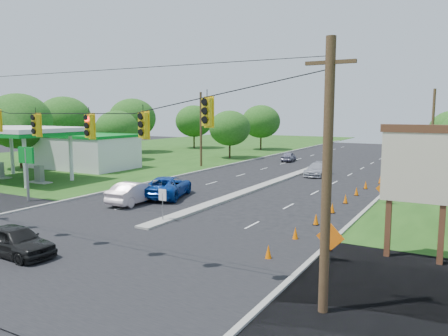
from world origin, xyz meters
The scene contains 40 objects.
ground centered at (0.00, 0.00, 0.00)m, with size 160.00×160.00×0.00m, color black.
grass_left centered at (-30.00, 20.00, 0.00)m, with size 40.00×160.00×0.06m, color #1E4714.
cross_street centered at (0.00, 0.00, 0.00)m, with size 160.00×14.00×0.02m, color black.
curb_left centered at (-10.10, 30.00, 0.00)m, with size 0.25×110.00×0.16m, color gray.
curb_right centered at (10.10, 30.00, 0.00)m, with size 0.25×110.00×0.16m, color gray.
median centered at (0.00, 21.00, 0.00)m, with size 1.00×34.00×0.18m, color gray.
median_sign centered at (0.00, 6.00, 1.46)m, with size 0.55×0.06×2.05m.
signal_span centered at (-0.05, -1.00, 4.97)m, with size 25.60×0.32×9.00m.
utility_pole_far_left centered at (-12.50, 30.00, 4.50)m, with size 0.28×0.28×9.00m, color #422D1C.
utility_pole_far_right centered at (12.50, 35.00, 4.50)m, with size 0.28×0.28×9.00m, color #422D1C.
gas_station centered at (-23.64, 20.24, 2.58)m, with size 18.40×19.70×5.20m.
pylon_sign centered at (14.31, 6.20, 4.00)m, with size 5.90×2.30×6.12m.
cone_0 centered at (8.27, 3.00, 0.35)m, with size 0.32×0.32×0.70m, color #F26702.
cone_1 centered at (8.27, 6.50, 0.35)m, with size 0.32×0.32×0.70m, color #F26702.
cone_2 centered at (8.27, 10.00, 0.35)m, with size 0.32×0.32×0.70m, color #F26702.
cone_3 centered at (8.27, 13.50, 0.35)m, with size 0.32×0.32×0.70m, color #F26702.
cone_4 centered at (8.27, 17.00, 0.35)m, with size 0.32×0.32×0.70m, color #F26702.
cone_5 centered at (8.27, 20.50, 0.35)m, with size 0.32×0.32×0.70m, color #F26702.
cone_6 centered at (8.27, 24.00, 0.35)m, with size 0.32×0.32×0.70m, color #F26702.
cone_7 centered at (8.87, 27.50, 0.35)m, with size 0.32×0.32×0.70m, color #F26702.
cone_8 centered at (8.87, 31.00, 0.35)m, with size 0.32×0.32×0.70m, color #F26702.
cone_9 centered at (8.87, 34.50, 0.35)m, with size 0.32×0.32×0.70m, color #F26702.
cone_10 centered at (8.87, 38.00, 0.35)m, with size 0.32×0.32×0.70m, color #F26702.
cone_11 centered at (8.87, 41.50, 0.35)m, with size 0.32×0.32×0.70m, color #F26702.
work_sign_0 centered at (10.80, 4.00, 1.09)m, with size 1.27×0.58×1.37m.
work_sign_1 centered at (10.80, 18.00, 1.09)m, with size 1.27×0.58×1.37m.
work_sign_2 centered at (10.80, 32.00, 1.09)m, with size 1.27×0.58×1.37m.
tree_1 centered at (-30.00, 18.00, 5.58)m, with size 7.56×7.56×8.82m.
tree_2 centered at (-26.00, 30.00, 4.34)m, with size 5.88×5.88×6.86m.
tree_3 centered at (-32.00, 40.00, 5.58)m, with size 7.56×7.56×8.82m.
tree_4 centered at (-28.00, 52.00, 4.96)m, with size 6.72×6.72×7.84m.
tree_5 centered at (-14.00, 40.00, 4.34)m, with size 5.88×5.88×6.86m.
tree_6 centered at (-16.00, 55.00, 4.96)m, with size 6.72×6.72×7.84m.
tree_14 centered at (-34.00, 28.00, 5.58)m, with size 7.56×7.56×8.82m.
black_sedan centered at (-2.14, -2.33, 0.73)m, with size 1.72×4.29×1.46m, color black.
white_sedan centered at (-5.22, 9.53, 0.80)m, with size 1.68×4.83×1.59m, color silver.
blue_pickup centered at (-4.58, 12.57, 0.83)m, with size 2.74×5.94×1.65m, color #0B399B.
silver_car_far centered at (2.21, 29.51, 0.68)m, with size 1.90×4.68×1.36m, color #A6A7B1.
silver_car_oncoming centered at (-5.26, 40.67, 0.65)m, with size 1.53×3.80×1.29m, color slate.
dark_car_receding centered at (7.16, 47.97, 0.74)m, with size 1.56×4.47×1.47m, color #242424.
Camera 1 is at (15.92, -14.66, 6.68)m, focal length 35.00 mm.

